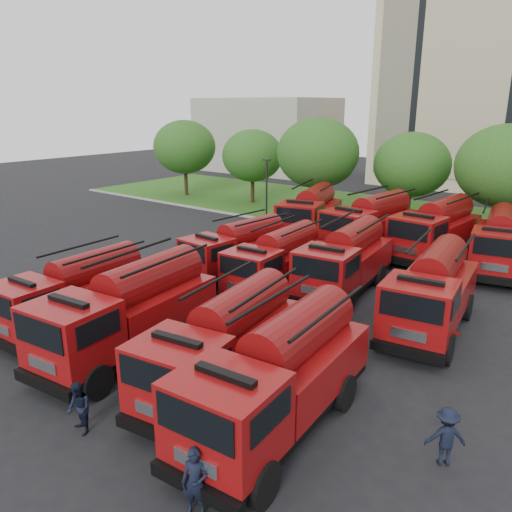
{
  "coord_description": "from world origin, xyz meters",
  "views": [
    {
      "loc": [
        13.45,
        -14.29,
        9.21
      ],
      "look_at": [
        -1.44,
        4.84,
        1.8
      ],
      "focal_mm": 35.0,
      "sensor_mm": 36.0,
      "label": 1
    }
  ],
  "objects": [
    {
      "name": "tree_1",
      "position": [
        -16.0,
        23.0,
        4.55
      ],
      "size": [
        5.71,
        5.71,
        6.98
      ],
      "color": "#382314",
      "rests_on": "ground"
    },
    {
      "name": "fire_truck_0",
      "position": [
        -4.72,
        -3.39,
        1.58
      ],
      "size": [
        2.86,
        7.02,
        3.14
      ],
      "rotation": [
        0.0,
        0.0,
        0.06
      ],
      "color": "black",
      "rests_on": "ground"
    },
    {
      "name": "firefighter_3",
      "position": [
        10.55,
        -2.43,
        0.0
      ],
      "size": [
        1.2,
        1.08,
        1.67
      ],
      "primitive_type": "imported",
      "rotation": [
        0.0,
        0.0,
        3.77
      ],
      "color": "black",
      "rests_on": "ground"
    },
    {
      "name": "fire_truck_3",
      "position": [
        6.18,
        -3.88,
        1.74
      ],
      "size": [
        3.26,
        7.79,
        3.46
      ],
      "rotation": [
        0.0,
        0.0,
        0.08
      ],
      "color": "black",
      "rests_on": "ground"
    },
    {
      "name": "fire_truck_8",
      "position": [
        -4.65,
        15.22,
        1.81
      ],
      "size": [
        4.73,
        8.34,
        3.6
      ],
      "rotation": [
        0.0,
        0.0,
        0.27
      ],
      "color": "black",
      "rests_on": "ground"
    },
    {
      "name": "fire_truck_9",
      "position": [
        0.06,
        14.9,
        1.84
      ],
      "size": [
        3.53,
        8.25,
        3.65
      ],
      "rotation": [
        0.0,
        0.0,
        -0.09
      ],
      "color": "black",
      "rests_on": "ground"
    },
    {
      "name": "fire_truck_4",
      "position": [
        -3.5,
        5.87,
        1.56
      ],
      "size": [
        2.95,
        7.0,
        3.11
      ],
      "rotation": [
        0.0,
        0.0,
        -0.08
      ],
      "color": "black",
      "rests_on": "ground"
    },
    {
      "name": "fire_truck_5",
      "position": [
        -0.52,
        5.41,
        1.58
      ],
      "size": [
        2.92,
        7.06,
        3.15
      ],
      "rotation": [
        0.0,
        0.0,
        0.07
      ],
      "color": "black",
      "rests_on": "ground"
    },
    {
      "name": "lamp_post_0",
      "position": [
        -10.0,
        17.2,
        2.9
      ],
      "size": [
        0.6,
        0.25,
        5.11
      ],
      "color": "black",
      "rests_on": "ground"
    },
    {
      "name": "firefighter_2",
      "position": [
        6.66,
        -3.2,
        0.0
      ],
      "size": [
        1.03,
        1.25,
        1.86
      ],
      "primitive_type": "imported",
      "rotation": [
        0.0,
        0.0,
        2.01
      ],
      "color": "maroon",
      "rests_on": "ground"
    },
    {
      "name": "firefighter_5",
      "position": [
        8.26,
        3.75,
        0.0
      ],
      "size": [
        1.8,
        1.13,
        1.8
      ],
      "primitive_type": "imported",
      "rotation": [
        0.0,
        0.0,
        2.87
      ],
      "color": "maroon",
      "rests_on": "ground"
    },
    {
      "name": "side_building",
      "position": [
        -30.0,
        44.0,
        5.0
      ],
      "size": [
        18.0,
        12.0,
        10.0
      ],
      "primitive_type": "cube",
      "color": "#9E9A8C",
      "rests_on": "ground"
    },
    {
      "name": "fire_truck_6",
      "position": [
        2.39,
        7.23,
        1.72
      ],
      "size": [
        3.43,
        7.75,
        3.42
      ],
      "rotation": [
        0.0,
        0.0,
        0.11
      ],
      "color": "black",
      "rests_on": "ground"
    },
    {
      "name": "fire_truck_7",
      "position": [
        7.31,
        5.55,
        1.74
      ],
      "size": [
        3.58,
        7.86,
        3.45
      ],
      "rotation": [
        0.0,
        0.0,
        0.13
      ],
      "color": "black",
      "rests_on": "ground"
    },
    {
      "name": "tree_3",
      "position": [
        -1.0,
        24.0,
        4.68
      ],
      "size": [
        5.88,
        5.88,
        7.19
      ],
      "color": "#382314",
      "rests_on": "ground"
    },
    {
      "name": "tree_0",
      "position": [
        -24.0,
        22.0,
        5.02
      ],
      "size": [
        6.3,
        6.3,
        7.7
      ],
      "color": "#382314",
      "rests_on": "ground"
    },
    {
      "name": "fire_truck_1",
      "position": [
        -0.91,
        -3.58,
        1.78
      ],
      "size": [
        3.55,
        8.03,
        3.54
      ],
      "rotation": [
        0.0,
        0.0,
        0.11
      ],
      "color": "black",
      "rests_on": "ground"
    },
    {
      "name": "tree_4",
      "position": [
        6.0,
        22.5,
        5.22
      ],
      "size": [
        6.55,
        6.55,
        8.01
      ],
      "color": "#382314",
      "rests_on": "ground"
    },
    {
      "name": "fire_truck_11",
      "position": [
        7.6,
        15.61,
        1.74
      ],
      "size": [
        3.96,
        7.93,
        3.45
      ],
      "rotation": [
        0.0,
        0.0,
        0.19
      ],
      "color": "black",
      "rests_on": "ground"
    },
    {
      "name": "firefighter_4",
      "position": [
        -1.12,
        0.11,
        0.0
      ],
      "size": [
        1.1,
        0.87,
        1.98
      ],
      "primitive_type": "imported",
      "rotation": [
        0.0,
        0.0,
        2.87
      ],
      "color": "black",
      "rests_on": "ground"
    },
    {
      "name": "firefighter_1",
      "position": [
        1.78,
        -7.61,
        0.0
      ],
      "size": [
        0.86,
        0.59,
        1.61
      ],
      "primitive_type": "imported",
      "rotation": [
        0.0,
        0.0,
        -0.23
      ],
      "color": "black",
      "rests_on": "ground"
    },
    {
      "name": "fire_truck_2",
      "position": [
        3.57,
        -3.26,
        1.68
      ],
      "size": [
        3.6,
        7.65,
        3.35
      ],
      "rotation": [
        0.0,
        0.0,
        0.15
      ],
      "color": "black",
      "rests_on": "ground"
    },
    {
      "name": "tree_2",
      "position": [
        -8.0,
        21.5,
        5.35
      ],
      "size": [
        6.72,
        6.72,
        8.22
      ],
      "color": "#382314",
      "rests_on": "ground"
    },
    {
      "name": "fire_truck_10",
      "position": [
        3.93,
        15.91,
        1.83
      ],
      "size": [
        3.45,
        8.19,
        3.64
      ],
      "rotation": [
        0.0,
        0.0,
        -0.08
      ],
      "color": "black",
      "rests_on": "ground"
    },
    {
      "name": "ground",
      "position": [
        0.0,
        0.0,
        0.0
      ],
      "size": [
        140.0,
        140.0,
        0.0
      ],
      "primitive_type": "plane",
      "color": "black",
      "rests_on": "ground"
    },
    {
      "name": "lawn",
      "position": [
        0.0,
        26.0,
        0.06
      ],
      "size": [
        70.0,
        16.0,
        0.12
      ],
      "primitive_type": "cube",
      "color": "#295416",
      "rests_on": "ground"
    },
    {
      "name": "curb",
      "position": [
        0.0,
        17.9,
        0.07
      ],
      "size": [
        70.0,
        0.3,
        0.14
      ],
      "primitive_type": "cube",
      "color": "gray",
      "rests_on": "ground"
    }
  ]
}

